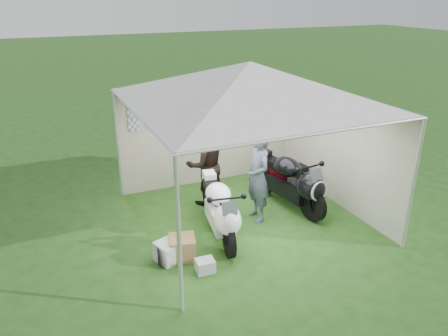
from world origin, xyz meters
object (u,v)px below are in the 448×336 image
Objects in this scene: canopy_tent at (249,86)px; paddock_stand at (262,184)px; crate_0 at (172,250)px; person_blue_jacket at (258,177)px; person_dark_jacket at (206,165)px; crate_1 at (182,248)px; crate_2 at (205,266)px; motorcycle_black at (292,181)px; motorcycle_white at (220,210)px; equipment_box at (295,175)px.

paddock_stand is at bearing 48.72° from canopy_tent.
crate_0 reaches higher than paddock_stand.
crate_0 is (-1.93, -0.66, -0.71)m from person_blue_jacket.
crate_1 is at bearing 59.39° from person_dark_jacket.
person_blue_jacket is at bearing 21.67° from crate_1.
paddock_stand is at bearing 36.36° from crate_1.
canopy_tent is at bearing 43.84° from crate_2.
canopy_tent reaches higher than person_blue_jacket.
motorcycle_black is 2.91m from crate_0.
crate_0 is (-1.75, -0.78, -2.41)m from canopy_tent.
crate_2 is at bearing -55.65° from crate_0.
person_dark_jacket is at bearing 53.04° from crate_0.
canopy_tent is 2.21m from motorcycle_white.
crate_2 is (-2.39, -1.35, -0.49)m from motorcycle_black.
person_blue_jacket reaches higher than crate_0.
paddock_stand is 1.50m from person_blue_jacket.
motorcycle_black is at bearing -81.56° from paddock_stand.
motorcycle_white is 1.05m from person_blue_jacket.
motorcycle_black reaches higher than motorcycle_white.
crate_1 is (-0.83, -0.33, -0.37)m from motorcycle_white.
person_dark_jacket reaches higher than motorcycle_black.
canopy_tent is at bearing -150.89° from equipment_box.
person_dark_jacket is at bearing 68.01° from crate_2.
person_dark_jacket is at bearing 140.27° from motorcycle_black.
motorcycle_black is (1.02, 0.02, -1.98)m from canopy_tent.
motorcycle_black is at bearing -126.49° from equipment_box.
equipment_box is (1.52, 1.06, -0.65)m from person_blue_jacket.
paddock_stand is 1.41× the size of crate_2.
paddock_stand is at bearing 45.83° from crate_2.
person_blue_jacket reaches higher than paddock_stand.
equipment_box is (2.17, 0.02, -0.61)m from person_dark_jacket.
person_dark_jacket is 2.25m from equipment_box.
canopy_tent is 3.22× the size of person_blue_jacket.
motorcycle_white is 1.20× the size of person_dark_jacket.
motorcycle_white is at bearing 16.71° from crate_0.
equipment_box is 3.82m from crate_2.
person_dark_jacket is 1.22m from person_blue_jacket.
person_blue_jacket is at bearing -145.22° from equipment_box.
crate_2 is at bearing -68.79° from crate_1.
person_blue_jacket is at bearing -32.44° from canopy_tent.
paddock_stand is at bearing 150.21° from person_blue_jacket.
crate_0 is 1.18× the size of crate_1.
crate_0 is 1.73× the size of crate_2.
person_blue_jacket reaches higher than crate_1.
crate_1 reaches higher than crate_2.
person_dark_jacket is at bearing -145.77° from person_blue_jacket.
motorcycle_black is 5.31× the size of paddock_stand.
person_blue_jacket is 1.97m from equipment_box.
motorcycle_white is 4.83× the size of crate_1.
person_blue_jacket is 2.16m from crate_0.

